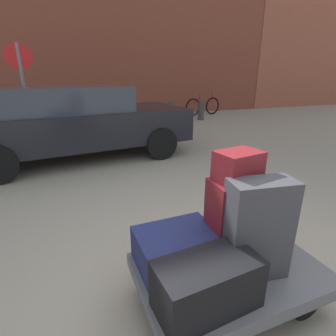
{
  "coord_description": "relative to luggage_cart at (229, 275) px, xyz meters",
  "views": [
    {
      "loc": [
        -0.96,
        -1.25,
        1.63
      ],
      "look_at": [
        0.0,
        1.2,
        0.69
      ],
      "focal_mm": 28.08,
      "sensor_mm": 36.0,
      "label": 1
    }
  ],
  "objects": [
    {
      "name": "ground_plane",
      "position": [
        0.0,
        0.0,
        -0.27
      ],
      "size": [
        60.0,
        60.0,
        0.0
      ],
      "primitive_type": "plane",
      "color": "gray"
    },
    {
      "name": "luggage_cart",
      "position": [
        0.0,
        0.0,
        0.0
      ],
      "size": [
        1.29,
        0.85,
        0.34
      ],
      "color": "#4C4C51",
      "rests_on": "ground_plane"
    },
    {
      "name": "suitcase_maroon_rear_right",
      "position": [
        0.09,
        0.14,
        0.37
      ],
      "size": [
        0.36,
        0.26,
        0.6
      ],
      "primitive_type": "cube",
      "rotation": [
        0.0,
        0.0,
        -0.03
      ],
      "color": "maroon",
      "rests_on": "luggage_cart"
    },
    {
      "name": "suitcase_charcoal_center",
      "position": [
        0.12,
        -0.09,
        0.41
      ],
      "size": [
        0.45,
        0.27,
        0.68
      ],
      "primitive_type": "cube",
      "rotation": [
        0.0,
        0.0,
        -0.16
      ],
      "color": "#2D2D33",
      "rests_on": "luggage_cart"
    },
    {
      "name": "duffel_bag_black_front_left",
      "position": [
        -0.32,
        -0.22,
        0.23
      ],
      "size": [
        0.62,
        0.36,
        0.31
      ],
      "primitive_type": "cube",
      "rotation": [
        0.0,
        0.0,
        0.07
      ],
      "color": "black",
      "rests_on": "luggage_cart"
    },
    {
      "name": "suitcase_navy_stacked_top",
      "position": [
        -0.33,
        0.19,
        0.19
      ],
      "size": [
        0.57,
        0.43,
        0.25
      ],
      "primitive_type": "cube",
      "rotation": [
        0.0,
        0.0,
        0.02
      ],
      "color": "#191E47",
      "rests_on": "luggage_cart"
    },
    {
      "name": "duffel_bag_maroon_topmost_pile",
      "position": [
        0.09,
        0.14,
        0.77
      ],
      "size": [
        0.33,
        0.26,
        0.21
      ],
      "primitive_type": "cube",
      "rotation": [
        0.0,
        0.0,
        0.15
      ],
      "color": "maroon",
      "rests_on": "suitcase_maroon_rear_right"
    },
    {
      "name": "parked_car",
      "position": [
        -0.77,
        4.29,
        0.49
      ],
      "size": [
        4.46,
        2.26,
        1.42
      ],
      "color": "black",
      "rests_on": "ground_plane"
    },
    {
      "name": "bicycle_leaning",
      "position": [
        4.51,
        8.66,
        0.1
      ],
      "size": [
        1.74,
        0.37,
        0.96
      ],
      "color": "black",
      "rests_on": "ground_plane"
    },
    {
      "name": "bollard_kerb_near",
      "position": [
        2.65,
        7.61,
        0.09
      ],
      "size": [
        0.23,
        0.23,
        0.71
      ],
      "primitive_type": "cylinder",
      "color": "#383838",
      "rests_on": "ground_plane"
    },
    {
      "name": "bollard_kerb_mid",
      "position": [
        3.86,
        7.61,
        0.09
      ],
      "size": [
        0.23,
        0.23,
        0.71
      ],
      "primitive_type": "cylinder",
      "color": "#383838",
      "rests_on": "ground_plane"
    },
    {
      "name": "no_parking_sign",
      "position": [
        -1.64,
        4.95,
        1.1
      ],
      "size": [
        0.48,
        0.17,
        2.21
      ],
      "color": "slate",
      "rests_on": "ground_plane"
    }
  ]
}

